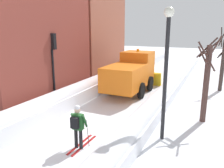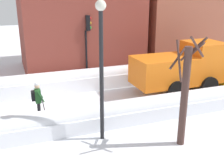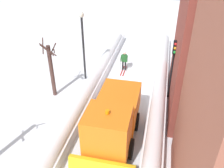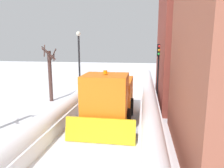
# 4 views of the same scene
# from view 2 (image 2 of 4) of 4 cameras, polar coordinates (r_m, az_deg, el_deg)

# --- Properties ---
(ground_plane) EXTENTS (80.00, 80.00, 0.00)m
(ground_plane) POSITION_cam_2_polar(r_m,az_deg,el_deg) (18.46, 20.46, -0.69)
(ground_plane) COLOR white
(snowbank_left) EXTENTS (1.10, 36.00, 1.30)m
(snowbank_left) POSITION_cam_2_polar(r_m,az_deg,el_deg) (20.15, 16.13, 3.14)
(snowbank_left) COLOR white
(snowbank_left) RESTS_ON ground
(building_brick_near) EXTENTS (7.98, 7.90, 9.48)m
(building_brick_near) POSITION_cam_2_polar(r_m,az_deg,el_deg) (20.80, -7.60, 15.71)
(building_brick_near) COLOR brown
(building_brick_near) RESTS_ON ground
(plow_truck) EXTENTS (3.20, 5.98, 3.12)m
(plow_truck) POSITION_cam_2_polar(r_m,az_deg,el_deg) (16.81, 14.45, 3.35)
(plow_truck) COLOR orange
(plow_truck) RESTS_ON ground
(skier) EXTENTS (0.62, 1.80, 1.81)m
(skier) POSITION_cam_2_polar(r_m,az_deg,el_deg) (13.28, -15.03, -2.90)
(skier) COLOR black
(skier) RESTS_ON ground
(traffic_light_pole) EXTENTS (0.28, 0.42, 4.38)m
(traffic_light_pole) POSITION_cam_2_polar(r_m,az_deg,el_deg) (17.05, -5.06, 9.56)
(traffic_light_pole) COLOR black
(traffic_light_pole) RESTS_ON ground
(street_lamp) EXTENTS (0.40, 0.40, 5.45)m
(street_lamp) POSITION_cam_2_polar(r_m,az_deg,el_deg) (10.29, -2.23, 5.73)
(street_lamp) COLOR black
(street_lamp) RESTS_ON ground
(bare_tree_near) EXTENTS (1.08, 1.26, 4.33)m
(bare_tree_near) POSITION_cam_2_polar(r_m,az_deg,el_deg) (10.62, 14.77, -1.76)
(bare_tree_near) COLOR #49312C
(bare_tree_near) RESTS_ON ground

